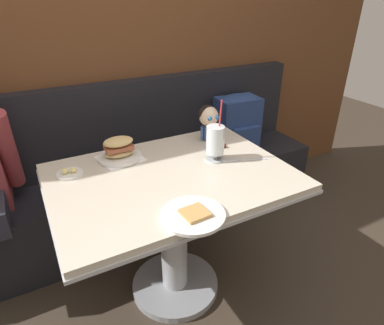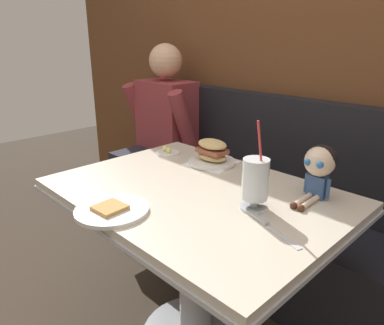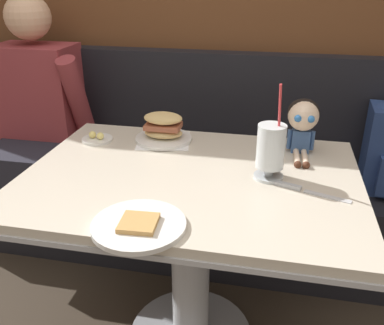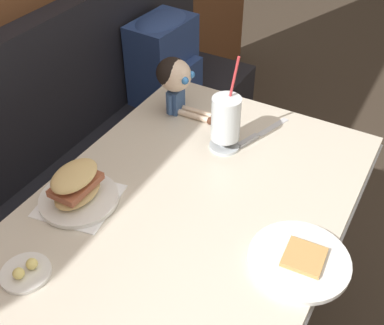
{
  "view_description": "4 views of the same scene",
  "coord_description": "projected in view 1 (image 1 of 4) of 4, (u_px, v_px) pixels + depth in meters",
  "views": [
    {
      "loc": [
        -0.55,
        -1.05,
        1.51
      ],
      "look_at": [
        0.09,
        0.15,
        0.79
      ],
      "focal_mm": 31.04,
      "sensor_mm": 36.0,
      "label": 1
    },
    {
      "loc": [
        0.91,
        -0.73,
        1.3
      ],
      "look_at": [
        0.0,
        0.16,
        0.86
      ],
      "focal_mm": 33.85,
      "sensor_mm": 36.0,
      "label": 2
    },
    {
      "loc": [
        0.26,
        -1.04,
        1.36
      ],
      "look_at": [
        -0.0,
        0.23,
        0.76
      ],
      "focal_mm": 39.49,
      "sensor_mm": 36.0,
      "label": 3
    },
    {
      "loc": [
        -0.85,
        -0.3,
        1.68
      ],
      "look_at": [
        0.08,
        0.23,
        0.79
      ],
      "focal_mm": 45.03,
      "sensor_mm": 36.0,
      "label": 4
    }
  ],
  "objects": [
    {
      "name": "diner_table",
      "position": [
        173.0,
        208.0,
        1.64
      ],
      "size": [
        1.11,
        0.81,
        0.74
      ],
      "color": "beige",
      "rests_on": "ground"
    },
    {
      "name": "booth_bench",
      "position": [
        134.0,
        187.0,
        2.23
      ],
      "size": [
        2.6,
        0.48,
        1.0
      ],
      "color": "black",
      "rests_on": "ground"
    },
    {
      "name": "seated_doll",
      "position": [
        208.0,
        118.0,
        1.85
      ],
      "size": [
        0.12,
        0.22,
        0.2
      ],
      "color": "#385689",
      "rests_on": "diner_table"
    },
    {
      "name": "toast_plate",
      "position": [
        193.0,
        215.0,
        1.26
      ],
      "size": [
        0.25,
        0.25,
        0.03
      ],
      "color": "white",
      "rests_on": "diner_table"
    },
    {
      "name": "butter_knife",
      "position": [
        237.0,
        160.0,
        1.66
      ],
      "size": [
        0.23,
        0.09,
        0.01
      ],
      "color": "silver",
      "rests_on": "diner_table"
    },
    {
      "name": "wood_panel_wall",
      "position": [
        109.0,
        46.0,
        2.01
      ],
      "size": [
        4.4,
        0.08,
        2.4
      ],
      "primitive_type": "cube",
      "color": "brown",
      "rests_on": "ground"
    },
    {
      "name": "sandwich_plate",
      "position": [
        119.0,
        150.0,
        1.67
      ],
      "size": [
        0.23,
        0.23,
        0.12
      ],
      "color": "white",
      "rests_on": "diner_table"
    },
    {
      "name": "backpack",
      "position": [
        238.0,
        121.0,
        2.39
      ],
      "size": [
        0.31,
        0.26,
        0.41
      ],
      "color": "navy",
      "rests_on": "booth_bench"
    },
    {
      "name": "butter_saucer",
      "position": [
        69.0,
        173.0,
        1.54
      ],
      "size": [
        0.12,
        0.12,
        0.04
      ],
      "color": "white",
      "rests_on": "diner_table"
    },
    {
      "name": "milkshake_glass",
      "position": [
        215.0,
        142.0,
        1.63
      ],
      "size": [
        0.1,
        0.1,
        0.32
      ],
      "color": "silver",
      "rests_on": "diner_table"
    },
    {
      "name": "ground_plane",
      "position": [
        190.0,
        310.0,
        1.75
      ],
      "size": [
        8.0,
        8.0,
        0.0
      ],
      "primitive_type": "plane",
      "color": "#382D23"
    }
  ]
}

